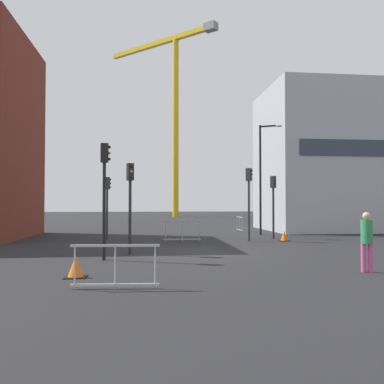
{
  "coord_description": "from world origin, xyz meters",
  "views": [
    {
      "loc": [
        -2.45,
        -17.06,
        2.09
      ],
      "look_at": [
        0.0,
        4.6,
        2.68
      ],
      "focal_mm": 37.94,
      "sensor_mm": 36.0,
      "label": 1
    }
  ],
  "objects_px": {
    "traffic_light_corner": "(107,197)",
    "pedestrian_walking": "(367,237)",
    "traffic_cone_orange": "(76,267)",
    "streetlamp_tall": "(263,171)",
    "traffic_light_crosswalk": "(273,196)",
    "traffic_cone_striped": "(284,236)",
    "traffic_light_verge": "(249,192)",
    "traffic_light_median": "(104,182)",
    "construction_crane": "(173,96)",
    "traffic_light_island": "(130,193)"
  },
  "relations": [
    {
      "from": "traffic_light_median",
      "to": "traffic_light_verge",
      "type": "bearing_deg",
      "value": 43.12
    },
    {
      "from": "streetlamp_tall",
      "to": "pedestrian_walking",
      "type": "distance_m",
      "value": 14.64
    },
    {
      "from": "streetlamp_tall",
      "to": "traffic_cone_striped",
      "type": "height_order",
      "value": "streetlamp_tall"
    },
    {
      "from": "traffic_light_median",
      "to": "pedestrian_walking",
      "type": "xyz_separation_m",
      "value": [
        8.14,
        -3.51,
        -1.8
      ]
    },
    {
      "from": "traffic_light_verge",
      "to": "traffic_light_island",
      "type": "xyz_separation_m",
      "value": [
        -6.28,
        -5.12,
        -0.18
      ]
    },
    {
      "from": "traffic_light_corner",
      "to": "traffic_light_median",
      "type": "bearing_deg",
      "value": -85.33
    },
    {
      "from": "streetlamp_tall",
      "to": "traffic_light_crosswalk",
      "type": "relative_size",
      "value": 1.97
    },
    {
      "from": "traffic_light_crosswalk",
      "to": "traffic_light_island",
      "type": "xyz_separation_m",
      "value": [
        -8.07,
        -6.42,
        0.02
      ]
    },
    {
      "from": "traffic_light_corner",
      "to": "pedestrian_walking",
      "type": "height_order",
      "value": "traffic_light_corner"
    },
    {
      "from": "traffic_light_crosswalk",
      "to": "traffic_cone_orange",
      "type": "distance_m",
      "value": 14.92
    },
    {
      "from": "pedestrian_walking",
      "to": "traffic_light_island",
      "type": "bearing_deg",
      "value": 145.0
    },
    {
      "from": "construction_crane",
      "to": "traffic_cone_striped",
      "type": "xyz_separation_m",
      "value": [
        3.59,
        -39.21,
        -18.0
      ]
    },
    {
      "from": "traffic_light_median",
      "to": "traffic_light_island",
      "type": "distance_m",
      "value": 1.84
    },
    {
      "from": "construction_crane",
      "to": "traffic_light_island",
      "type": "height_order",
      "value": "construction_crane"
    },
    {
      "from": "construction_crane",
      "to": "traffic_light_island",
      "type": "relative_size",
      "value": 7.44
    },
    {
      "from": "traffic_light_median",
      "to": "traffic_light_corner",
      "type": "relative_size",
      "value": 1.2
    },
    {
      "from": "construction_crane",
      "to": "streetlamp_tall",
      "type": "height_order",
      "value": "construction_crane"
    },
    {
      "from": "traffic_light_median",
      "to": "traffic_cone_orange",
      "type": "relative_size",
      "value": 7.05
    },
    {
      "from": "traffic_cone_orange",
      "to": "pedestrian_walking",
      "type": "bearing_deg",
      "value": -0.81
    },
    {
      "from": "traffic_light_median",
      "to": "pedestrian_walking",
      "type": "bearing_deg",
      "value": -23.34
    },
    {
      "from": "traffic_cone_orange",
      "to": "traffic_cone_striped",
      "type": "bearing_deg",
      "value": 46.09
    },
    {
      "from": "streetlamp_tall",
      "to": "pedestrian_walking",
      "type": "xyz_separation_m",
      "value": [
        -0.99,
        -14.27,
        -3.15
      ]
    },
    {
      "from": "traffic_light_corner",
      "to": "traffic_light_verge",
      "type": "distance_m",
      "value": 8.1
    },
    {
      "from": "traffic_light_corner",
      "to": "pedestrian_walking",
      "type": "relative_size",
      "value": 1.98
    },
    {
      "from": "traffic_light_corner",
      "to": "traffic_light_verge",
      "type": "height_order",
      "value": "traffic_light_verge"
    },
    {
      "from": "streetlamp_tall",
      "to": "traffic_cone_orange",
      "type": "height_order",
      "value": "streetlamp_tall"
    },
    {
      "from": "pedestrian_walking",
      "to": "traffic_cone_striped",
      "type": "relative_size",
      "value": 3.27
    },
    {
      "from": "streetlamp_tall",
      "to": "traffic_light_crosswalk",
      "type": "xyz_separation_m",
      "value": [
        -0.19,
        -2.76,
        -1.72
      ]
    },
    {
      "from": "traffic_light_crosswalk",
      "to": "traffic_light_island",
      "type": "relative_size",
      "value": 0.99
    },
    {
      "from": "traffic_light_corner",
      "to": "traffic_cone_striped",
      "type": "height_order",
      "value": "traffic_light_corner"
    },
    {
      "from": "traffic_light_verge",
      "to": "traffic_light_crosswalk",
      "type": "bearing_deg",
      "value": 35.88
    },
    {
      "from": "construction_crane",
      "to": "pedestrian_walking",
      "type": "relative_size",
      "value": 15.26
    },
    {
      "from": "traffic_cone_striped",
      "to": "construction_crane",
      "type": "bearing_deg",
      "value": 95.23
    },
    {
      "from": "traffic_light_crosswalk",
      "to": "traffic_cone_striped",
      "type": "distance_m",
      "value": 2.7
    },
    {
      "from": "pedestrian_walking",
      "to": "streetlamp_tall",
      "type": "bearing_deg",
      "value": 86.04
    },
    {
      "from": "traffic_light_median",
      "to": "traffic_light_crosswalk",
      "type": "relative_size",
      "value": 1.17
    },
    {
      "from": "construction_crane",
      "to": "traffic_cone_orange",
      "type": "height_order",
      "value": "construction_crane"
    },
    {
      "from": "construction_crane",
      "to": "traffic_light_verge",
      "type": "distance_m",
      "value": 42.01
    },
    {
      "from": "streetlamp_tall",
      "to": "traffic_light_verge",
      "type": "height_order",
      "value": "streetlamp_tall"
    },
    {
      "from": "traffic_light_median",
      "to": "traffic_cone_striped",
      "type": "relative_size",
      "value": 7.75
    },
    {
      "from": "streetlamp_tall",
      "to": "traffic_light_verge",
      "type": "xyz_separation_m",
      "value": [
        -1.98,
        -4.06,
        -1.52
      ]
    },
    {
      "from": "traffic_light_verge",
      "to": "traffic_cone_striped",
      "type": "distance_m",
      "value": 3.11
    },
    {
      "from": "construction_crane",
      "to": "traffic_cone_striped",
      "type": "height_order",
      "value": "construction_crane"
    },
    {
      "from": "streetlamp_tall",
      "to": "traffic_light_crosswalk",
      "type": "bearing_deg",
      "value": -93.85
    },
    {
      "from": "construction_crane",
      "to": "traffic_light_median",
      "type": "bearing_deg",
      "value": -96.83
    },
    {
      "from": "pedestrian_walking",
      "to": "traffic_light_crosswalk",
      "type": "bearing_deg",
      "value": 86.02
    },
    {
      "from": "pedestrian_walking",
      "to": "traffic_cone_striped",
      "type": "bearing_deg",
      "value": 84.74
    },
    {
      "from": "traffic_light_verge",
      "to": "traffic_light_island",
      "type": "relative_size",
      "value": 1.08
    },
    {
      "from": "traffic_light_corner",
      "to": "traffic_cone_orange",
      "type": "height_order",
      "value": "traffic_light_corner"
    },
    {
      "from": "pedestrian_walking",
      "to": "traffic_cone_orange",
      "type": "relative_size",
      "value": 2.98
    }
  ]
}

